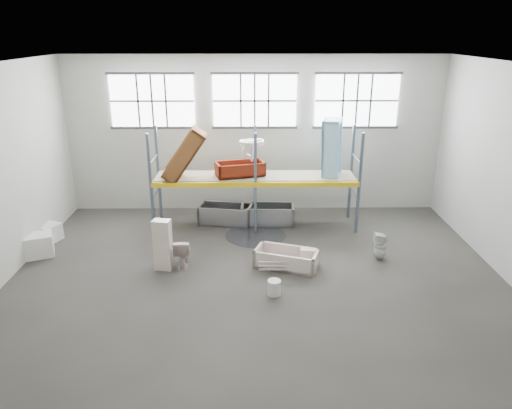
{
  "coord_description": "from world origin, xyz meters",
  "views": [
    {
      "loc": [
        -0.14,
        -10.28,
        5.7
      ],
      "look_at": [
        0.0,
        1.5,
        1.4
      ],
      "focal_mm": 33.74,
      "sensor_mm": 36.0,
      "label": 1
    }
  ],
  "objects_px": {
    "blue_tub_upright": "(332,149)",
    "toilet_white": "(380,246)",
    "steel_tub_left": "(226,214)",
    "carton_near": "(39,245)",
    "bathtub_beige": "(286,258)",
    "cistern_tall": "(163,245)",
    "steel_tub_right": "(267,214)",
    "bucket": "(274,288)",
    "toilet_beige": "(182,252)",
    "rust_tub_flat": "(240,169)"
  },
  "relations": [
    {
      "from": "bathtub_beige",
      "to": "steel_tub_right",
      "type": "xyz_separation_m",
      "value": [
        -0.38,
        2.92,
        0.07
      ]
    },
    {
      "from": "bucket",
      "to": "blue_tub_upright",
      "type": "bearing_deg",
      "value": 65.97
    },
    {
      "from": "cistern_tall",
      "to": "carton_near",
      "type": "bearing_deg",
      "value": 176.02
    },
    {
      "from": "bathtub_beige",
      "to": "steel_tub_left",
      "type": "height_order",
      "value": "steel_tub_left"
    },
    {
      "from": "cistern_tall",
      "to": "steel_tub_right",
      "type": "xyz_separation_m",
      "value": [
        2.71,
        3.0,
        -0.36
      ]
    },
    {
      "from": "steel_tub_right",
      "to": "bathtub_beige",
      "type": "bearing_deg",
      "value": -82.53
    },
    {
      "from": "rust_tub_flat",
      "to": "blue_tub_upright",
      "type": "relative_size",
      "value": 0.82
    },
    {
      "from": "toilet_beige",
      "to": "bucket",
      "type": "distance_m",
      "value": 2.73
    },
    {
      "from": "toilet_beige",
      "to": "cistern_tall",
      "type": "distance_m",
      "value": 0.57
    },
    {
      "from": "carton_near",
      "to": "steel_tub_left",
      "type": "bearing_deg",
      "value": 24.58
    },
    {
      "from": "blue_tub_upright",
      "to": "carton_near",
      "type": "bearing_deg",
      "value": -165.45
    },
    {
      "from": "steel_tub_right",
      "to": "blue_tub_upright",
      "type": "bearing_deg",
      "value": -3.16
    },
    {
      "from": "bathtub_beige",
      "to": "cistern_tall",
      "type": "distance_m",
      "value": 3.12
    },
    {
      "from": "steel_tub_left",
      "to": "bucket",
      "type": "bearing_deg",
      "value": -73.14
    },
    {
      "from": "blue_tub_upright",
      "to": "bathtub_beige",
      "type": "bearing_deg",
      "value": -117.9
    },
    {
      "from": "steel_tub_right",
      "to": "toilet_beige",
      "type": "bearing_deg",
      "value": -129.04
    },
    {
      "from": "bucket",
      "to": "rust_tub_flat",
      "type": "bearing_deg",
      "value": 101.46
    },
    {
      "from": "steel_tub_left",
      "to": "carton_near",
      "type": "height_order",
      "value": "carton_near"
    },
    {
      "from": "bathtub_beige",
      "to": "steel_tub_right",
      "type": "distance_m",
      "value": 2.94
    },
    {
      "from": "rust_tub_flat",
      "to": "carton_near",
      "type": "xyz_separation_m",
      "value": [
        -5.34,
        -2.02,
        -1.52
      ]
    },
    {
      "from": "toilet_beige",
      "to": "cistern_tall",
      "type": "xyz_separation_m",
      "value": [
        -0.44,
        -0.2,
        0.29
      ]
    },
    {
      "from": "toilet_beige",
      "to": "toilet_white",
      "type": "bearing_deg",
      "value": -178.93
    },
    {
      "from": "bathtub_beige",
      "to": "toilet_beige",
      "type": "xyz_separation_m",
      "value": [
        -2.65,
        0.12,
        0.14
      ]
    },
    {
      "from": "steel_tub_right",
      "to": "bucket",
      "type": "relative_size",
      "value": 4.53
    },
    {
      "from": "steel_tub_left",
      "to": "carton_near",
      "type": "xyz_separation_m",
      "value": [
        -4.86,
        -2.22,
        0.01
      ]
    },
    {
      "from": "toilet_beige",
      "to": "toilet_white",
      "type": "height_order",
      "value": "same"
    },
    {
      "from": "cistern_tall",
      "to": "toilet_beige",
      "type": "bearing_deg",
      "value": 33.52
    },
    {
      "from": "steel_tub_left",
      "to": "bucket",
      "type": "height_order",
      "value": "steel_tub_left"
    },
    {
      "from": "cistern_tall",
      "to": "steel_tub_left",
      "type": "relative_size",
      "value": 0.82
    },
    {
      "from": "toilet_beige",
      "to": "steel_tub_right",
      "type": "relative_size",
      "value": 0.46
    },
    {
      "from": "toilet_beige",
      "to": "blue_tub_upright",
      "type": "bearing_deg",
      "value": -149.05
    },
    {
      "from": "toilet_white",
      "to": "steel_tub_right",
      "type": "bearing_deg",
      "value": -129.9
    },
    {
      "from": "cistern_tall",
      "to": "toilet_white",
      "type": "distance_m",
      "value": 5.61
    },
    {
      "from": "toilet_beige",
      "to": "bathtub_beige",
      "type": "bearing_deg",
      "value": 175.24
    },
    {
      "from": "toilet_white",
      "to": "carton_near",
      "type": "bearing_deg",
      "value": -90.75
    },
    {
      "from": "cistern_tall",
      "to": "bathtub_beige",
      "type": "bearing_deg",
      "value": 10.59
    },
    {
      "from": "rust_tub_flat",
      "to": "blue_tub_upright",
      "type": "bearing_deg",
      "value": 1.34
    },
    {
      "from": "cistern_tall",
      "to": "blue_tub_upright",
      "type": "height_order",
      "value": "blue_tub_upright"
    },
    {
      "from": "blue_tub_upright",
      "to": "bucket",
      "type": "bearing_deg",
      "value": -114.03
    },
    {
      "from": "rust_tub_flat",
      "to": "steel_tub_right",
      "type": "bearing_deg",
      "value": 11.34
    },
    {
      "from": "steel_tub_right",
      "to": "bucket",
      "type": "bearing_deg",
      "value": -89.91
    },
    {
      "from": "steel_tub_right",
      "to": "carton_near",
      "type": "height_order",
      "value": "carton_near"
    },
    {
      "from": "cistern_tall",
      "to": "carton_near",
      "type": "distance_m",
      "value": 3.57
    },
    {
      "from": "toilet_beige",
      "to": "steel_tub_left",
      "type": "distance_m",
      "value": 2.99
    },
    {
      "from": "cistern_tall",
      "to": "steel_tub_left",
      "type": "distance_m",
      "value": 3.36
    },
    {
      "from": "toilet_white",
      "to": "rust_tub_flat",
      "type": "xyz_separation_m",
      "value": [
        -3.7,
        2.35,
        1.45
      ]
    },
    {
      "from": "toilet_white",
      "to": "steel_tub_left",
      "type": "bearing_deg",
      "value": -120.1
    },
    {
      "from": "steel_tub_left",
      "to": "carton_near",
      "type": "relative_size",
      "value": 2.29
    },
    {
      "from": "bathtub_beige",
      "to": "steel_tub_left",
      "type": "bearing_deg",
      "value": 138.69
    },
    {
      "from": "blue_tub_upright",
      "to": "toilet_white",
      "type": "bearing_deg",
      "value": -67.53
    }
  ]
}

